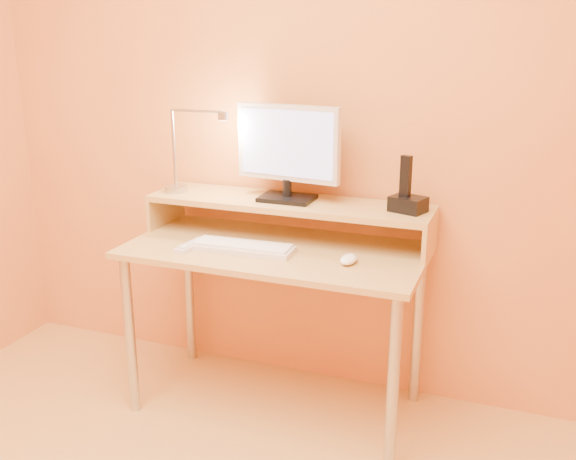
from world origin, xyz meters
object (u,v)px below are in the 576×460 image
at_px(phone_dock, 408,204).
at_px(lamp_base, 176,189).
at_px(mouse, 349,259).
at_px(remote_control, 192,246).
at_px(monitor_panel, 288,143).
at_px(keyboard, 243,248).

bearing_deg(phone_dock, lamp_base, -159.83).
xyz_separation_m(mouse, remote_control, (-0.64, -0.04, -0.01)).
xyz_separation_m(lamp_base, remote_control, (0.21, -0.24, -0.16)).
bearing_deg(remote_control, monitor_panel, 49.71).
relative_size(keyboard, mouse, 3.98).
bearing_deg(monitor_panel, phone_dock, 5.55).
xyz_separation_m(keyboard, mouse, (0.43, 0.01, 0.01)).
bearing_deg(monitor_panel, lamp_base, -168.83).
xyz_separation_m(phone_dock, mouse, (-0.17, -0.23, -0.17)).
bearing_deg(mouse, keyboard, -175.21).
bearing_deg(mouse, remote_control, -172.38).
xyz_separation_m(monitor_panel, lamp_base, (-0.51, -0.04, -0.23)).
bearing_deg(monitor_panel, keyboard, -104.99).
height_order(monitor_panel, remote_control, monitor_panel).
height_order(lamp_base, mouse, lamp_base).
distance_m(phone_dock, remote_control, 0.87).
height_order(lamp_base, phone_dock, phone_dock).
distance_m(lamp_base, remote_control, 0.36).
bearing_deg(monitor_panel, mouse, -28.91).
relative_size(monitor_panel, keyboard, 1.11).
bearing_deg(remote_control, lamp_base, 137.48).
relative_size(keyboard, remote_control, 2.24).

